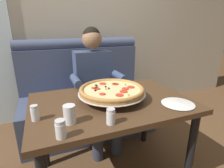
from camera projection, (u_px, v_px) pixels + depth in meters
back_wall_with_window at (73, 17)px, 2.45m from camera, size 6.00×0.12×2.80m
booth_bench at (86, 99)px, 2.26m from camera, size 1.55×0.78×1.13m
dining_table at (112, 111)px, 1.42m from camera, size 1.21×0.81×0.73m
diner_main at (95, 81)px, 1.95m from camera, size 0.54×0.64×1.27m
pizza at (112, 90)px, 1.38m from camera, size 0.52×0.52×0.11m
shaker_parmesan at (35, 114)px, 1.09m from camera, size 0.05×0.05×0.10m
shaker_oregano at (111, 117)px, 1.05m from camera, size 0.05×0.05×0.10m
shaker_pepper_flakes at (61, 130)px, 0.92m from camera, size 0.06×0.06×0.10m
plate_near_left at (178, 103)px, 1.32m from camera, size 0.24×0.24×0.02m
drinking_glass at (70, 115)px, 1.05m from camera, size 0.07×0.07×0.11m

